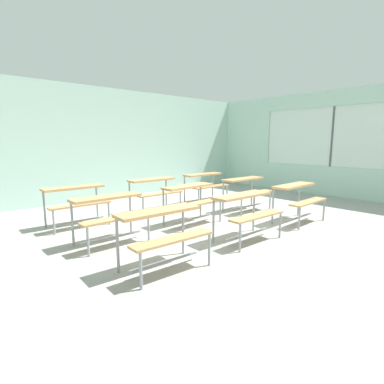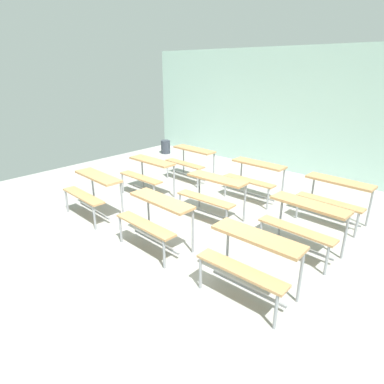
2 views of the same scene
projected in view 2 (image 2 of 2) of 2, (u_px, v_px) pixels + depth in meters
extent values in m
cube|color=#9E9E99|center=(177.00, 239.00, 5.18)|extent=(10.00, 9.00, 0.05)
cube|color=silver|center=(309.00, 113.00, 7.74)|extent=(10.00, 0.12, 3.00)
cube|color=tan|center=(98.00, 176.00, 5.77)|extent=(1.11, 0.37, 0.04)
cube|color=tan|center=(83.00, 196.00, 5.66)|extent=(1.11, 0.27, 0.03)
cylinder|color=gray|center=(93.00, 187.00, 6.32)|extent=(0.04, 0.04, 0.72)
cylinder|color=gray|center=(122.00, 201.00, 5.66)|extent=(0.04, 0.04, 0.72)
cylinder|color=gray|center=(67.00, 201.00, 6.00)|extent=(0.04, 0.04, 0.44)
cylinder|color=gray|center=(94.00, 217.00, 5.35)|extent=(0.04, 0.04, 0.44)
cube|color=gray|center=(94.00, 210.00, 5.90)|extent=(1.00, 0.08, 0.03)
cube|color=tan|center=(161.00, 200.00, 4.73)|extent=(1.11, 0.35, 0.04)
cube|color=tan|center=(145.00, 225.00, 4.61)|extent=(1.11, 0.25, 0.03)
cylinder|color=gray|center=(148.00, 210.00, 5.28)|extent=(0.04, 0.04, 0.72)
cylinder|color=gray|center=(193.00, 230.00, 4.63)|extent=(0.04, 0.04, 0.72)
cylinder|color=gray|center=(121.00, 229.00, 4.96)|extent=(0.04, 0.04, 0.44)
cylinder|color=gray|center=(164.00, 254.00, 4.31)|extent=(0.04, 0.04, 0.44)
cube|color=gray|center=(156.00, 241.00, 4.86)|extent=(1.00, 0.06, 0.03)
cube|color=tan|center=(257.00, 237.00, 3.71)|extent=(1.10, 0.34, 0.04)
cube|color=tan|center=(241.00, 270.00, 3.59)|extent=(1.10, 0.24, 0.03)
cylinder|color=gray|center=(228.00, 245.00, 4.25)|extent=(0.04, 0.04, 0.72)
cylinder|color=gray|center=(301.00, 275.00, 3.63)|extent=(0.04, 0.04, 0.72)
cylinder|color=gray|center=(201.00, 273.00, 3.91)|extent=(0.04, 0.04, 0.44)
cylinder|color=gray|center=(276.00, 311.00, 3.30)|extent=(0.04, 0.04, 0.44)
cube|color=gray|center=(247.00, 288.00, 3.84)|extent=(1.00, 0.05, 0.03)
cube|color=tan|center=(152.00, 161.00, 6.71)|extent=(1.10, 0.32, 0.04)
cube|color=tan|center=(141.00, 177.00, 6.59)|extent=(1.10, 0.22, 0.03)
cylinder|color=gray|center=(142.00, 171.00, 7.25)|extent=(0.04, 0.04, 0.72)
cylinder|color=gray|center=(174.00, 181.00, 6.63)|extent=(0.04, 0.04, 0.72)
cylinder|color=gray|center=(123.00, 183.00, 6.92)|extent=(0.04, 0.04, 0.44)
cylinder|color=gray|center=(154.00, 195.00, 6.29)|extent=(0.04, 0.04, 0.44)
cube|color=gray|center=(148.00, 191.00, 6.84)|extent=(1.00, 0.04, 0.03)
cube|color=tan|center=(217.00, 179.00, 5.65)|extent=(1.11, 0.36, 0.04)
cube|color=tan|center=(205.00, 199.00, 5.52)|extent=(1.11, 0.26, 0.03)
cylinder|color=gray|center=(199.00, 189.00, 6.18)|extent=(0.04, 0.04, 0.72)
cylinder|color=gray|center=(245.00, 203.00, 5.58)|extent=(0.04, 0.04, 0.72)
cylinder|color=gray|center=(180.00, 205.00, 5.83)|extent=(0.04, 0.04, 0.44)
cylinder|color=gray|center=(226.00, 221.00, 5.23)|extent=(0.04, 0.04, 0.44)
cube|color=gray|center=(211.00, 214.00, 5.77)|extent=(1.00, 0.07, 0.03)
cube|color=tan|center=(310.00, 205.00, 4.59)|extent=(1.11, 0.37, 0.04)
cube|color=tan|center=(296.00, 230.00, 4.48)|extent=(1.11, 0.27, 0.03)
cylinder|color=gray|center=(281.00, 214.00, 5.14)|extent=(0.04, 0.04, 0.72)
cylinder|color=gray|center=(345.00, 236.00, 4.48)|extent=(0.04, 0.04, 0.72)
cylinder|color=gray|center=(261.00, 234.00, 4.82)|extent=(0.04, 0.04, 0.44)
cylinder|color=gray|center=(327.00, 260.00, 4.17)|extent=(0.04, 0.04, 0.44)
cube|color=gray|center=(300.00, 246.00, 4.72)|extent=(1.00, 0.07, 0.03)
cube|color=tan|center=(194.00, 149.00, 7.64)|extent=(1.11, 0.36, 0.04)
cube|color=tan|center=(185.00, 164.00, 7.53)|extent=(1.11, 0.26, 0.03)
cylinder|color=gray|center=(184.00, 159.00, 8.19)|extent=(0.04, 0.04, 0.72)
cylinder|color=gray|center=(214.00, 167.00, 7.54)|extent=(0.04, 0.04, 0.72)
cylinder|color=gray|center=(167.00, 169.00, 7.87)|extent=(0.04, 0.04, 0.44)
cylinder|color=gray|center=(197.00, 178.00, 7.22)|extent=(0.04, 0.04, 0.44)
cube|color=gray|center=(190.00, 176.00, 7.77)|extent=(1.00, 0.06, 0.03)
cube|color=tan|center=(259.00, 164.00, 6.52)|extent=(1.10, 0.33, 0.04)
cube|color=tan|center=(249.00, 181.00, 6.40)|extent=(1.10, 0.23, 0.03)
cylinder|color=gray|center=(241.00, 174.00, 7.06)|extent=(0.04, 0.04, 0.72)
cylinder|color=gray|center=(283.00, 185.00, 6.42)|extent=(0.04, 0.04, 0.72)
cylinder|color=gray|center=(225.00, 186.00, 6.74)|extent=(0.04, 0.04, 0.44)
cylinder|color=gray|center=(268.00, 199.00, 6.10)|extent=(0.04, 0.04, 0.44)
cube|color=gray|center=(253.00, 194.00, 6.65)|extent=(1.00, 0.05, 0.03)
cube|color=tan|center=(340.00, 181.00, 5.51)|extent=(1.11, 0.36, 0.04)
cube|color=tan|center=(329.00, 202.00, 5.40)|extent=(1.11, 0.26, 0.03)
cylinder|color=gray|center=(312.00, 192.00, 6.06)|extent=(0.04, 0.04, 0.72)
cylinder|color=gray|center=(370.00, 207.00, 5.41)|extent=(0.04, 0.04, 0.72)
cylinder|color=gray|center=(297.00, 207.00, 5.74)|extent=(0.04, 0.04, 0.44)
cylinder|color=gray|center=(357.00, 225.00, 5.09)|extent=(0.04, 0.04, 0.44)
cube|color=gray|center=(331.00, 217.00, 5.64)|extent=(1.00, 0.07, 0.03)
cylinder|color=#333842|center=(166.00, 147.00, 10.13)|extent=(0.29, 0.29, 0.41)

